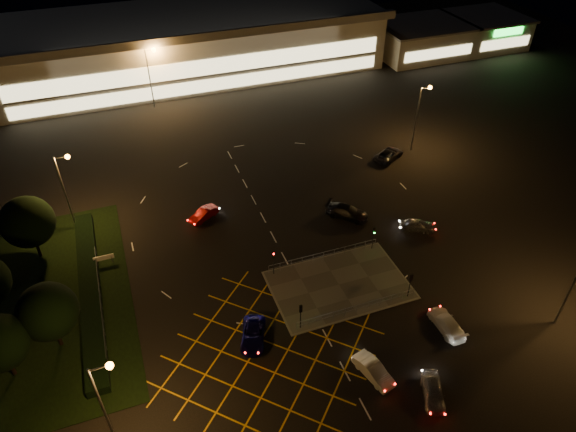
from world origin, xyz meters
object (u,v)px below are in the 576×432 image
object	(u,v)px
signal_se	(411,281)
car_east_grey	(388,155)
car_near_silver	(433,391)
car_approach_white	(447,323)
car_far_dkgrey	(347,212)
signal_nw	(273,258)
car_right_silver	(417,225)
signal_sw	(301,312)
car_queue_white	(373,370)
car_circ_red	(204,214)
signal_ne	(374,233)
car_left_blue	(253,335)

from	to	relation	value
signal_se	car_east_grey	size ratio (longest dim) A/B	0.60
car_near_silver	car_approach_white	distance (m)	8.07
signal_se	car_far_dkgrey	size ratio (longest dim) A/B	0.58
car_near_silver	signal_nw	bearing A→B (deg)	136.09
car_right_silver	car_east_grey	distance (m)	16.27
car_approach_white	signal_sw	bearing A→B (deg)	-19.33
signal_sw	car_approach_white	world-z (taller)	signal_sw
car_queue_white	car_far_dkgrey	size ratio (longest dim) A/B	0.80
car_approach_white	car_far_dkgrey	bearing A→B (deg)	-84.89
car_near_silver	car_right_silver	distance (m)	22.92
car_circ_red	signal_ne	bearing A→B (deg)	23.42
signal_sw	car_circ_red	distance (m)	21.02
car_queue_white	car_far_dkgrey	world-z (taller)	car_far_dkgrey
signal_nw	car_east_grey	bearing A→B (deg)	35.76
signal_ne	car_circ_red	xyz separation A→B (m)	(-16.95, 12.37, -1.70)
car_near_silver	car_right_silver	world-z (taller)	car_near_silver
signal_nw	car_near_silver	bearing A→B (deg)	-67.05
car_right_silver	car_left_blue	bearing A→B (deg)	137.10
signal_se	car_queue_white	bearing A→B (deg)	42.73
signal_nw	car_far_dkgrey	distance (m)	13.67
signal_nw	car_right_silver	size ratio (longest dim) A/B	0.77
car_near_silver	car_approach_white	size ratio (longest dim) A/B	0.88
car_left_blue	signal_sw	bearing A→B (deg)	17.50
car_right_silver	car_queue_white	bearing A→B (deg)	164.60
car_left_blue	car_right_silver	xyz separation A→B (m)	(23.51, 9.04, 0.04)
signal_nw	car_near_silver	world-z (taller)	signal_nw
car_east_grey	car_approach_white	distance (m)	31.45
car_approach_white	car_circ_red	bearing A→B (deg)	-53.27
signal_sw	signal_ne	xyz separation A→B (m)	(12.00, 7.99, 0.00)
signal_nw	car_circ_red	world-z (taller)	signal_nw
signal_sw	car_near_silver	distance (m)	13.62
signal_ne	car_far_dkgrey	world-z (taller)	signal_ne
signal_nw	car_near_silver	xyz separation A→B (m)	(8.00, -18.89, -1.66)
car_queue_white	car_circ_red	world-z (taller)	car_queue_white
signal_se	car_right_silver	distance (m)	11.65
signal_nw	car_left_blue	bearing A→B (deg)	-121.49
signal_se	signal_ne	distance (m)	7.99
signal_nw	car_far_dkgrey	xyz separation A→B (m)	(11.90, 6.52, -1.58)
signal_sw	signal_ne	distance (m)	14.41
signal_ne	signal_nw	bearing A→B (deg)	180.00
signal_nw	car_circ_red	bearing A→B (deg)	111.80
signal_nw	signal_ne	bearing A→B (deg)	0.00
car_circ_red	signal_nw	bearing A→B (deg)	-8.65
car_queue_white	car_approach_white	bearing A→B (deg)	-0.49
signal_sw	car_circ_red	bearing A→B (deg)	-76.34
car_far_dkgrey	car_circ_red	world-z (taller)	car_far_dkgrey
car_circ_red	car_approach_white	xyz separation A→B (m)	(18.34, -25.25, 0.02)
car_right_silver	car_east_grey	size ratio (longest dim) A/B	0.78
signal_ne	car_left_blue	xyz separation A→B (m)	(-16.72, -7.71, -1.70)
car_circ_red	car_east_grey	size ratio (longest dim) A/B	0.76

